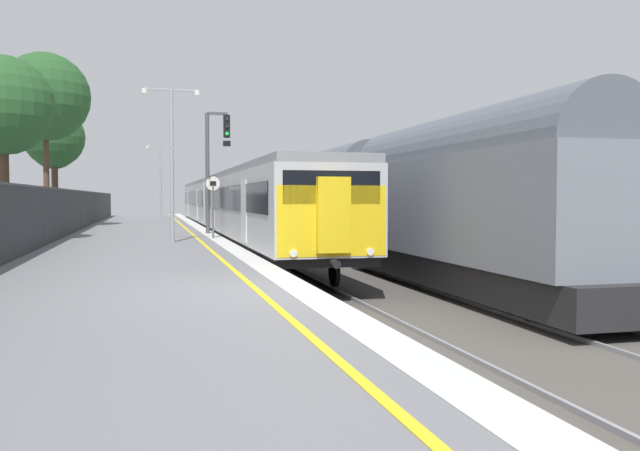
{
  "coord_description": "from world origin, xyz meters",
  "views": [
    {
      "loc": [
        -2.09,
        -11.04,
        1.57
      ],
      "look_at": [
        1.63,
        3.42,
        0.95
      ],
      "focal_mm": 37.09,
      "sensor_mm": 36.0,
      "label": 1
    }
  ],
  "objects_px": {
    "platform_lamp_mid": "(172,151)",
    "background_tree_left": "(54,141)",
    "background_tree_centre": "(45,99)",
    "freight_train_adjacent_track": "(379,197)",
    "speed_limit_sign": "(213,198)",
    "platform_lamp_far": "(161,175)",
    "commuter_train_at_platform": "(230,203)",
    "background_tree_right": "(2,109)",
    "signal_gantry": "(213,158)"
  },
  "relations": [
    {
      "from": "platform_lamp_mid",
      "to": "background_tree_centre",
      "type": "height_order",
      "value": "background_tree_centre"
    },
    {
      "from": "platform_lamp_mid",
      "to": "signal_gantry",
      "type": "bearing_deg",
      "value": 70.12
    },
    {
      "from": "commuter_train_at_platform",
      "to": "speed_limit_sign",
      "type": "relative_size",
      "value": 17.22
    },
    {
      "from": "platform_lamp_mid",
      "to": "background_tree_centre",
      "type": "distance_m",
      "value": 15.58
    },
    {
      "from": "platform_lamp_far",
      "to": "background_tree_centre",
      "type": "relative_size",
      "value": 0.59
    },
    {
      "from": "background_tree_left",
      "to": "background_tree_centre",
      "type": "height_order",
      "value": "background_tree_centre"
    },
    {
      "from": "commuter_train_at_platform",
      "to": "platform_lamp_far",
      "type": "relative_size",
      "value": 7.68
    },
    {
      "from": "platform_lamp_far",
      "to": "background_tree_left",
      "type": "relative_size",
      "value": 0.76
    },
    {
      "from": "signal_gantry",
      "to": "background_tree_centre",
      "type": "distance_m",
      "value": 12.21
    },
    {
      "from": "commuter_train_at_platform",
      "to": "background_tree_right",
      "type": "xyz_separation_m",
      "value": [
        -9.21,
        -10.21,
        3.44
      ]
    },
    {
      "from": "commuter_train_at_platform",
      "to": "signal_gantry",
      "type": "height_order",
      "value": "signal_gantry"
    },
    {
      "from": "platform_lamp_mid",
      "to": "background_tree_left",
      "type": "height_order",
      "value": "background_tree_left"
    },
    {
      "from": "commuter_train_at_platform",
      "to": "background_tree_right",
      "type": "distance_m",
      "value": 14.18
    },
    {
      "from": "commuter_train_at_platform",
      "to": "freight_train_adjacent_track",
      "type": "distance_m",
      "value": 13.2
    },
    {
      "from": "freight_train_adjacent_track",
      "to": "background_tree_centre",
      "type": "xyz_separation_m",
      "value": [
        -13.55,
        14.65,
        5.2
      ]
    },
    {
      "from": "freight_train_adjacent_track",
      "to": "platform_lamp_mid",
      "type": "bearing_deg",
      "value": 174.09
    },
    {
      "from": "freight_train_adjacent_track",
      "to": "platform_lamp_far",
      "type": "xyz_separation_m",
      "value": [
        -7.44,
        26.38,
        1.62
      ]
    },
    {
      "from": "platform_lamp_mid",
      "to": "background_tree_right",
      "type": "xyz_separation_m",
      "value": [
        -5.78,
        1.59,
        1.47
      ]
    },
    {
      "from": "background_tree_right",
      "to": "platform_lamp_far",
      "type": "bearing_deg",
      "value": 76.47
    },
    {
      "from": "background_tree_left",
      "to": "background_tree_right",
      "type": "distance_m",
      "value": 18.37
    },
    {
      "from": "platform_lamp_mid",
      "to": "speed_limit_sign",
      "type": "bearing_deg",
      "value": 47.71
    },
    {
      "from": "background_tree_centre",
      "to": "commuter_train_at_platform",
      "type": "bearing_deg",
      "value": -12.27
    },
    {
      "from": "background_tree_left",
      "to": "background_tree_right",
      "type": "bearing_deg",
      "value": -87.8
    },
    {
      "from": "freight_train_adjacent_track",
      "to": "background_tree_centre",
      "type": "relative_size",
      "value": 2.89
    },
    {
      "from": "background_tree_centre",
      "to": "platform_lamp_far",
      "type": "bearing_deg",
      "value": 62.51
    },
    {
      "from": "commuter_train_at_platform",
      "to": "background_tree_right",
      "type": "relative_size",
      "value": 6.32
    },
    {
      "from": "freight_train_adjacent_track",
      "to": "background_tree_left",
      "type": "xyz_separation_m",
      "value": [
        -13.92,
        20.72,
        3.51
      ]
    },
    {
      "from": "speed_limit_sign",
      "to": "platform_lamp_far",
      "type": "height_order",
      "value": "platform_lamp_far"
    },
    {
      "from": "background_tree_centre",
      "to": "freight_train_adjacent_track",
      "type": "bearing_deg",
      "value": -47.25
    },
    {
      "from": "freight_train_adjacent_track",
      "to": "background_tree_right",
      "type": "bearing_deg",
      "value": 169.86
    },
    {
      "from": "commuter_train_at_platform",
      "to": "platform_lamp_far",
      "type": "bearing_deg",
      "value": 103.98
    },
    {
      "from": "signal_gantry",
      "to": "background_tree_left",
      "type": "xyz_separation_m",
      "value": [
        -8.43,
        14.55,
        1.8
      ]
    },
    {
      "from": "commuter_train_at_platform",
      "to": "platform_lamp_mid",
      "type": "relative_size",
      "value": 7.63
    },
    {
      "from": "background_tree_left",
      "to": "freight_train_adjacent_track",
      "type": "bearing_deg",
      "value": -56.1
    },
    {
      "from": "freight_train_adjacent_track",
      "to": "commuter_train_at_platform",
      "type": "bearing_deg",
      "value": 107.66
    },
    {
      "from": "speed_limit_sign",
      "to": "platform_lamp_far",
      "type": "distance_m",
      "value": 23.98
    },
    {
      "from": "speed_limit_sign",
      "to": "background_tree_centre",
      "type": "xyz_separation_m",
      "value": [
        -7.7,
        12.13,
        5.25
      ]
    },
    {
      "from": "signal_gantry",
      "to": "speed_limit_sign",
      "type": "xyz_separation_m",
      "value": [
        -0.36,
        -3.65,
        -1.76
      ]
    },
    {
      "from": "platform_lamp_mid",
      "to": "background_tree_right",
      "type": "bearing_deg",
      "value": 164.57
    },
    {
      "from": "speed_limit_sign",
      "to": "background_tree_left",
      "type": "relative_size",
      "value": 0.34
    },
    {
      "from": "commuter_train_at_platform",
      "to": "speed_limit_sign",
      "type": "bearing_deg",
      "value": -100.4
    },
    {
      "from": "background_tree_centre",
      "to": "speed_limit_sign",
      "type": "bearing_deg",
      "value": -57.62
    },
    {
      "from": "commuter_train_at_platform",
      "to": "platform_lamp_far",
      "type": "xyz_separation_m",
      "value": [
        -3.44,
        13.81,
        1.95
      ]
    },
    {
      "from": "speed_limit_sign",
      "to": "background_tree_right",
      "type": "relative_size",
      "value": 0.37
    },
    {
      "from": "speed_limit_sign",
      "to": "signal_gantry",
      "type": "bearing_deg",
      "value": 84.35
    },
    {
      "from": "signal_gantry",
      "to": "background_tree_right",
      "type": "xyz_separation_m",
      "value": [
        -7.73,
        -3.8,
        1.39
      ]
    },
    {
      "from": "commuter_train_at_platform",
      "to": "background_tree_left",
      "type": "height_order",
      "value": "background_tree_left"
    },
    {
      "from": "platform_lamp_far",
      "to": "background_tree_left",
      "type": "distance_m",
      "value": 8.82
    },
    {
      "from": "platform_lamp_mid",
      "to": "background_tree_right",
      "type": "height_order",
      "value": "background_tree_right"
    },
    {
      "from": "freight_train_adjacent_track",
      "to": "speed_limit_sign",
      "type": "bearing_deg",
      "value": 156.7
    }
  ]
}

